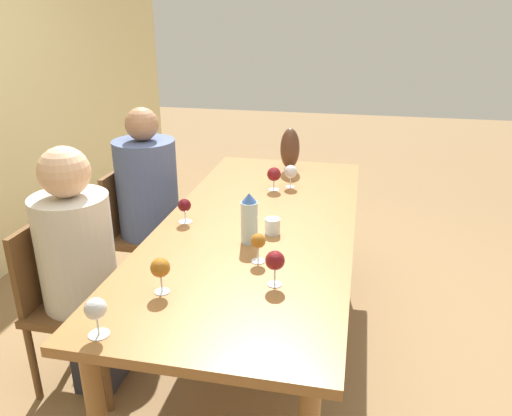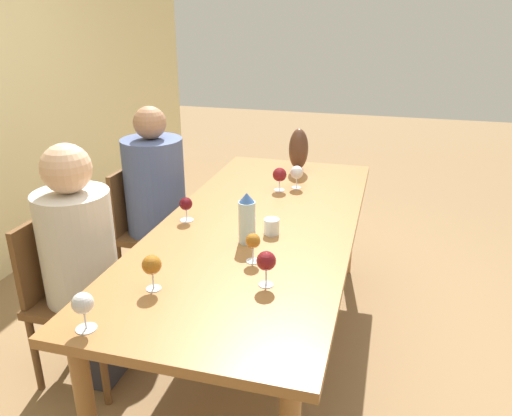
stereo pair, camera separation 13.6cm
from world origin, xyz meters
The scene contains 16 objects.
ground_plane centered at (0.00, 0.00, 0.00)m, with size 14.00×14.00×0.00m, color olive.
dining_table centered at (0.00, 0.00, 0.70)m, with size 2.26×0.96×0.78m.
water_bottle centered at (-0.24, -0.01, 0.90)m, with size 0.08×0.08×0.24m.
water_tumbler centered at (-0.12, -0.09, 0.82)m, with size 0.07×0.07×0.08m.
vase centered at (0.90, -0.03, 0.93)m, with size 0.13×0.13×0.29m.
wine_glass_0 centered at (0.50, 0.01, 0.87)m, with size 0.08×0.08×0.14m.
wine_glass_1 centered at (-0.59, -0.19, 0.88)m, with size 0.08×0.08×0.14m.
wine_glass_2 centered at (-0.74, 0.22, 0.88)m, with size 0.08×0.08×0.14m.
wine_glass_3 centered at (-1.03, 0.33, 0.88)m, with size 0.07×0.07×0.14m.
wine_glass_4 centered at (-0.07, 0.36, 0.87)m, with size 0.07×0.07×0.12m.
wine_glass_5 centered at (0.57, -0.08, 0.88)m, with size 0.08×0.08×0.14m.
wine_glass_6 centered at (-0.42, -0.08, 0.87)m, with size 0.06×0.06×0.13m.
chair_near centered at (-0.41, 0.85, 0.48)m, with size 0.44×0.44×0.86m.
chair_far centered at (0.42, 0.85, 0.48)m, with size 0.44×0.44×0.86m.
person_near centered at (-0.41, 0.77, 0.66)m, with size 0.35×0.35×1.23m.
person_far centered at (0.42, 0.77, 0.67)m, with size 0.37×0.37×1.26m.
Camera 2 is at (-2.24, -0.60, 1.78)m, focal length 35.00 mm.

